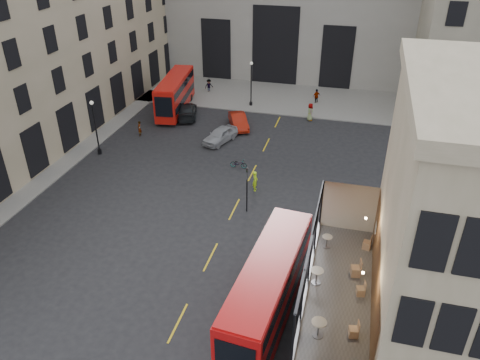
% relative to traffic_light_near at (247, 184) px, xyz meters
% --- Properties ---
extents(ground, '(140.00, 140.00, 0.00)m').
position_rel_traffic_light_near_xyz_m(ground, '(1.00, -12.00, -2.42)').
color(ground, black).
rests_on(ground, ground).
extents(host_building_main, '(7.26, 11.40, 15.10)m').
position_rel_traffic_light_near_xyz_m(host_building_main, '(10.95, -12.00, 5.36)').
color(host_building_main, '#C0AD90').
rests_on(host_building_main, ground).
extents(host_frontage, '(3.00, 11.00, 4.50)m').
position_rel_traffic_light_near_xyz_m(host_frontage, '(7.50, -12.00, -0.17)').
color(host_frontage, '#C0AD90').
rests_on(host_frontage, ground).
extents(cafe_floor, '(3.00, 10.00, 0.10)m').
position_rel_traffic_light_near_xyz_m(cafe_floor, '(7.50, -12.00, 2.12)').
color(cafe_floor, slate).
rests_on(cafe_floor, host_frontage).
extents(gateway, '(35.00, 10.60, 18.00)m').
position_rel_traffic_light_near_xyz_m(gateway, '(-4.00, 35.99, 6.96)').
color(gateway, '#9B9891').
rests_on(gateway, ground).
extents(pavement_far, '(40.00, 12.00, 0.12)m').
position_rel_traffic_light_near_xyz_m(pavement_far, '(-5.00, 26.00, -2.36)').
color(pavement_far, slate).
rests_on(pavement_far, ground).
extents(pavement_left, '(8.00, 48.00, 0.12)m').
position_rel_traffic_light_near_xyz_m(pavement_left, '(-21.00, -0.00, -2.36)').
color(pavement_left, slate).
rests_on(pavement_left, ground).
extents(traffic_light_near, '(0.16, 0.20, 3.80)m').
position_rel_traffic_light_near_xyz_m(traffic_light_near, '(0.00, 0.00, 0.00)').
color(traffic_light_near, black).
rests_on(traffic_light_near, ground).
extents(traffic_light_far, '(0.16, 0.20, 3.80)m').
position_rel_traffic_light_near_xyz_m(traffic_light_far, '(-14.00, 16.00, 0.00)').
color(traffic_light_far, black).
rests_on(traffic_light_far, ground).
extents(street_lamp_a, '(0.36, 0.36, 5.33)m').
position_rel_traffic_light_near_xyz_m(street_lamp_a, '(-16.00, 6.00, -0.03)').
color(street_lamp_a, black).
rests_on(street_lamp_a, ground).
extents(street_lamp_b, '(0.36, 0.36, 5.33)m').
position_rel_traffic_light_near_xyz_m(street_lamp_b, '(-5.00, 22.00, -0.03)').
color(street_lamp_b, black).
rests_on(street_lamp_b, ground).
extents(bus_near, '(3.27, 10.62, 4.17)m').
position_rel_traffic_light_near_xyz_m(bus_near, '(3.80, -10.41, -0.08)').
color(bus_near, red).
rests_on(bus_near, ground).
extents(bus_far, '(3.64, 10.25, 4.00)m').
position_rel_traffic_light_near_xyz_m(bus_far, '(-13.02, 18.32, -0.18)').
color(bus_far, red).
rests_on(bus_far, ground).
extents(car_a, '(3.10, 4.66, 1.47)m').
position_rel_traffic_light_near_xyz_m(car_a, '(-5.62, 11.52, -1.69)').
color(car_a, '#96989D').
rests_on(car_a, ground).
extents(car_b, '(3.33, 4.69, 1.47)m').
position_rel_traffic_light_near_xyz_m(car_b, '(-4.78, 15.47, -1.69)').
color(car_b, '#9B1809').
rests_on(car_b, ground).
extents(car_c, '(3.57, 5.58, 1.51)m').
position_rel_traffic_light_near_xyz_m(car_c, '(-11.16, 16.84, -1.67)').
color(car_c, black).
rests_on(car_c, ground).
extents(bicycle, '(1.55, 0.57, 0.81)m').
position_rel_traffic_light_near_xyz_m(bicycle, '(-2.44, 6.70, -2.02)').
color(bicycle, gray).
rests_on(bicycle, ground).
extents(cyclist, '(0.51, 0.69, 1.74)m').
position_rel_traffic_light_near_xyz_m(cyclist, '(-0.10, 3.24, -1.55)').
color(cyclist, '#C3FF1A').
rests_on(cyclist, ground).
extents(pedestrian_a, '(1.05, 0.93, 1.80)m').
position_rel_traffic_light_near_xyz_m(pedestrian_a, '(-14.59, 23.29, -1.52)').
color(pedestrian_a, gray).
rests_on(pedestrian_a, ground).
extents(pedestrian_b, '(1.27, 1.22, 1.73)m').
position_rel_traffic_light_near_xyz_m(pedestrian_b, '(-11.30, 25.33, -1.56)').
color(pedestrian_b, gray).
rests_on(pedestrian_b, ground).
extents(pedestrian_c, '(1.09, 1.00, 1.78)m').
position_rel_traffic_light_near_xyz_m(pedestrian_c, '(2.41, 24.83, -1.53)').
color(pedestrian_c, gray).
rests_on(pedestrian_c, ground).
extents(pedestrian_d, '(0.92, 1.12, 1.97)m').
position_rel_traffic_light_near_xyz_m(pedestrian_d, '(2.34, 19.41, -1.44)').
color(pedestrian_d, gray).
rests_on(pedestrian_d, ground).
extents(pedestrian_e, '(0.47, 0.63, 1.58)m').
position_rel_traffic_light_near_xyz_m(pedestrian_e, '(-14.09, 10.84, -1.63)').
color(pedestrian_e, gray).
rests_on(pedestrian_e, ground).
extents(cafe_table_near, '(0.64, 0.64, 0.81)m').
position_rel_traffic_light_near_xyz_m(cafe_table_near, '(6.83, -15.09, 2.71)').
color(cafe_table_near, silver).
rests_on(cafe_table_near, cafe_floor).
extents(cafe_table_mid, '(0.63, 0.63, 0.78)m').
position_rel_traffic_light_near_xyz_m(cafe_table_mid, '(6.38, -11.88, 2.69)').
color(cafe_table_mid, silver).
rests_on(cafe_table_mid, cafe_floor).
extents(cafe_table_far, '(0.54, 0.54, 0.68)m').
position_rel_traffic_light_near_xyz_m(cafe_table_far, '(6.58, -8.94, 2.63)').
color(cafe_table_far, beige).
rests_on(cafe_table_far, cafe_floor).
extents(cafe_chair_a, '(0.46, 0.46, 0.79)m').
position_rel_traffic_light_near_xyz_m(cafe_chair_a, '(8.28, -14.73, 2.41)').
color(cafe_chair_a, '#DDAE7F').
rests_on(cafe_chair_a, cafe_floor).
extents(cafe_chair_b, '(0.45, 0.45, 0.76)m').
position_rel_traffic_light_near_xyz_m(cafe_chair_b, '(8.47, -12.15, 2.41)').
color(cafe_chair_b, tan).
rests_on(cafe_chair_b, cafe_floor).
extents(cafe_chair_c, '(0.53, 0.53, 0.91)m').
position_rel_traffic_light_near_xyz_m(cafe_chair_c, '(8.19, -10.83, 2.45)').
color(cafe_chair_c, tan).
rests_on(cafe_chair_c, cafe_floor).
extents(cafe_chair_d, '(0.47, 0.47, 0.82)m').
position_rel_traffic_light_near_xyz_m(cafe_chair_d, '(8.66, -8.54, 2.42)').
color(cafe_chair_d, tan).
rests_on(cafe_chair_d, cafe_floor).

